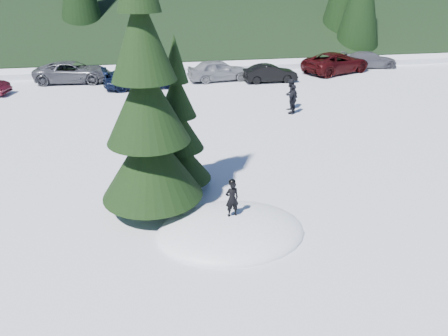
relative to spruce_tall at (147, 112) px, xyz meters
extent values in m
plane|color=white|center=(2.20, -1.80, -3.32)|extent=(200.00, 200.00, 0.00)
ellipsoid|color=white|center=(2.20, -1.80, -3.32)|extent=(4.48, 3.52, 0.96)
cylinder|color=black|center=(0.00, 0.00, -2.62)|extent=(0.38, 0.38, 1.40)
cone|color=black|center=(0.00, 0.00, -1.53)|extent=(3.20, 3.20, 2.46)
cone|color=black|center=(0.00, 0.00, 0.33)|extent=(2.54, 2.54, 2.46)
cone|color=black|center=(0.00, 0.00, 2.19)|extent=(1.88, 1.88, 2.46)
cylinder|color=black|center=(1.00, 1.40, -2.82)|extent=(0.26, 0.26, 1.00)
cone|color=black|center=(1.00, 1.40, -2.16)|extent=(2.20, 2.20, 1.52)
cone|color=black|center=(1.00, 1.40, -1.01)|extent=(1.75, 1.75, 1.52)
cone|color=black|center=(1.00, 1.40, 0.14)|extent=(1.29, 1.29, 1.52)
cone|color=black|center=(1.00, 1.40, 1.29)|extent=(0.84, 0.84, 1.52)
imported|color=black|center=(2.26, -1.63, -2.27)|extent=(0.45, 0.33, 1.14)
imported|color=black|center=(7.97, 10.04, -2.47)|extent=(1.04, 1.03, 1.69)
imported|color=black|center=(7.85, 9.16, -2.50)|extent=(0.93, 0.98, 1.63)
imported|color=#4B4C52|center=(-4.75, 18.98, -2.61)|extent=(5.32, 2.82, 1.43)
imported|color=black|center=(-0.13, 16.45, -2.60)|extent=(5.14, 2.60, 1.43)
imported|color=gray|center=(5.25, 17.57, -2.58)|extent=(4.51, 2.24, 1.48)
imported|color=black|center=(8.71, 16.50, -2.71)|extent=(3.71, 1.33, 1.22)
imported|color=black|center=(14.48, 18.52, -2.56)|extent=(6.01, 4.40, 1.52)
imported|color=#55565D|center=(17.90, 19.81, -2.69)|extent=(4.46, 2.18, 1.25)
camera|label=1|loc=(-0.06, -12.68, 3.87)|focal=35.00mm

